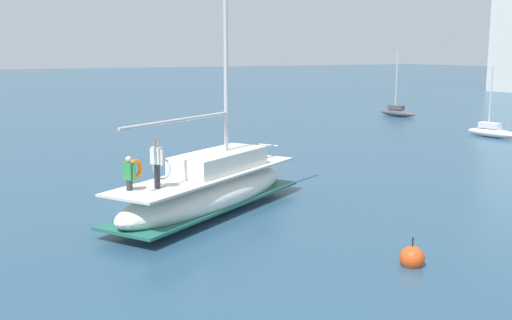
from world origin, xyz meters
The scene contains 5 objects.
ground_plane centered at (0.00, 0.00, 0.00)m, with size 400.00×400.00×0.00m, color #284C66.
main_sailboat centered at (1.15, 0.53, 0.90)m, with size 6.83×9.53×12.01m.
moored_sloop_near centered at (-7.46, 26.17, 0.43)m, with size 3.86×1.32×4.91m.
moored_catamaran centered at (-21.18, 30.01, 0.45)m, with size 3.87×1.51×5.98m.
mooring_buoy centered at (9.14, 2.98, 0.21)m, with size 0.70×0.70×0.95m.
Camera 1 is at (21.15, -8.78, 5.88)m, focal length 42.80 mm.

